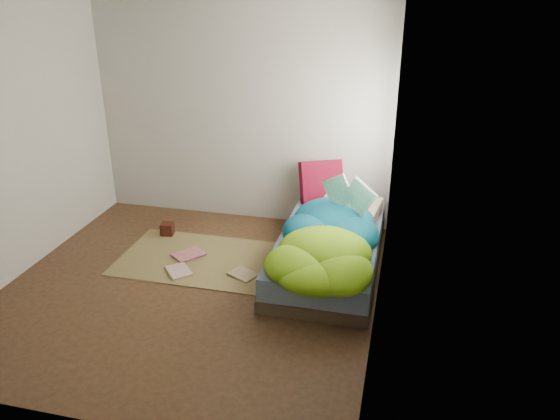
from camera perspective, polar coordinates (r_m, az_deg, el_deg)
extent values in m
cube|color=#3C2317|center=(5.35, -9.34, -8.02)|extent=(3.50, 3.50, 0.00)
cube|color=#B8B6AE|center=(6.39, -4.11, 10.15)|extent=(3.50, 0.04, 2.60)
cube|color=#B8B6AE|center=(3.41, -21.95, -3.96)|extent=(3.50, 0.04, 2.60)
cube|color=#B8B6AE|center=(5.73, -26.73, 6.10)|extent=(0.04, 3.50, 2.60)
cube|color=#B8B6AE|center=(4.43, 10.98, 3.65)|extent=(0.04, 3.50, 2.60)
cube|color=white|center=(5.26, 11.49, 7.92)|extent=(0.01, 1.00, 1.20)
cube|color=#362D1D|center=(5.63, 5.05, -5.36)|extent=(1.00, 2.00, 0.12)
cube|color=slate|center=(5.55, 5.12, -3.82)|extent=(0.98, 1.96, 0.22)
cube|color=brown|center=(5.84, -8.68, -5.04)|extent=(1.60, 1.10, 0.01)
cube|color=beige|center=(6.02, 7.36, 0.23)|extent=(0.69, 0.50, 0.14)
cube|color=#480416|center=(6.26, 4.34, 2.97)|extent=(0.50, 0.35, 0.48)
cube|color=#360E0C|center=(6.38, -11.68, -1.93)|extent=(0.16, 0.16, 0.14)
imported|color=beige|center=(5.58, -11.55, -6.53)|extent=(0.35, 0.35, 0.02)
imported|color=#D57A81|center=(5.98, -10.08, -4.21)|extent=(0.38, 0.39, 0.03)
imported|color=tan|center=(5.41, -4.61, -7.13)|extent=(0.34, 0.30, 0.02)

